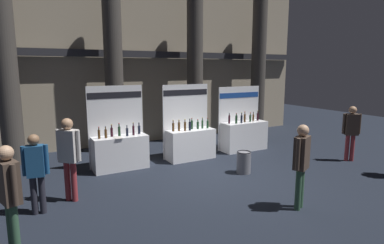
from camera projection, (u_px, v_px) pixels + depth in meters
The scene contains 11 objects.
ground_plane at pixel (217, 177), 8.52m from camera, with size 28.94×28.94×0.00m, color black.
hall_colonnade at pixel (149, 64), 12.09m from camera, with size 14.47×1.45×6.16m.
exhibitor_booth_0 at pixel (120, 149), 9.15m from camera, with size 1.62×0.70×2.38m.
exhibitor_booth_1 at pixel (190, 141), 10.16m from camera, with size 1.61×0.66×2.36m.
exhibitor_booth_2 at pixel (243, 133), 11.27m from camera, with size 1.74×0.66×2.23m.
trash_bin at pixel (244, 162), 8.80m from camera, with size 0.39×0.39×0.61m.
visitor_0 at pixel (301, 159), 6.45m from camera, with size 0.51×0.37×1.77m.
visitor_1 at pixel (9, 190), 4.86m from camera, with size 0.35×0.57×1.74m.
visitor_2 at pixel (351, 128), 9.84m from camera, with size 0.46×0.43×1.73m.
visitor_3 at pixel (36, 168), 6.23m from camera, with size 0.48×0.28×1.62m.
visitor_4 at pixel (69, 152), 6.83m from camera, with size 0.45×0.44×1.84m.
Camera 1 is at (-4.52, -6.81, 2.88)m, focal length 29.80 mm.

